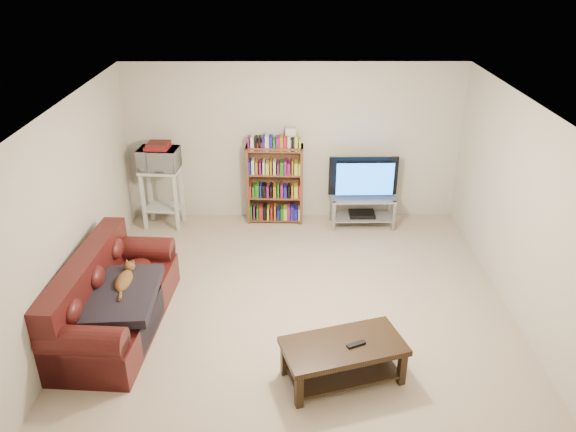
{
  "coord_description": "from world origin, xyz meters",
  "views": [
    {
      "loc": [
        -0.13,
        -5.55,
        3.89
      ],
      "look_at": [
        -0.1,
        0.4,
        1.0
      ],
      "focal_mm": 35.0,
      "sensor_mm": 36.0,
      "label": 1
    }
  ],
  "objects_px": {
    "sofa": "(110,303)",
    "bookshelf": "(275,183)",
    "coffee_table": "(343,354)",
    "tv_stand": "(362,206)"
  },
  "relations": [
    {
      "from": "sofa",
      "to": "bookshelf",
      "type": "height_order",
      "value": "bookshelf"
    },
    {
      "from": "bookshelf",
      "to": "sofa",
      "type": "bearing_deg",
      "value": -121.56
    },
    {
      "from": "coffee_table",
      "to": "bookshelf",
      "type": "xyz_separation_m",
      "value": [
        -0.72,
        3.54,
        0.34
      ]
    },
    {
      "from": "sofa",
      "to": "coffee_table",
      "type": "height_order",
      "value": "sofa"
    },
    {
      "from": "sofa",
      "to": "coffee_table",
      "type": "relative_size",
      "value": 1.62
    },
    {
      "from": "coffee_table",
      "to": "tv_stand",
      "type": "height_order",
      "value": "tv_stand"
    },
    {
      "from": "coffee_table",
      "to": "bookshelf",
      "type": "distance_m",
      "value": 3.62
    },
    {
      "from": "sofa",
      "to": "coffee_table",
      "type": "xyz_separation_m",
      "value": [
        2.51,
        -0.85,
        -0.01
      ]
    },
    {
      "from": "coffee_table",
      "to": "bookshelf",
      "type": "height_order",
      "value": "bookshelf"
    },
    {
      "from": "sofa",
      "to": "tv_stand",
      "type": "xyz_separation_m",
      "value": [
        3.11,
        2.51,
        0.02
      ]
    }
  ]
}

